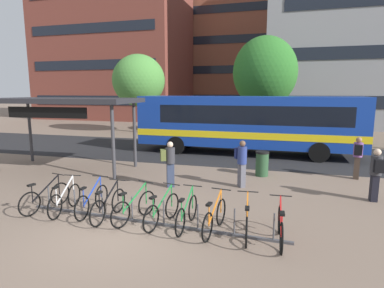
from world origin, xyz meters
The scene contains 24 objects.
ground centered at (0.00, 0.00, 0.00)m, with size 200.00×200.00×0.00m, color #7A6656.
bus_lane_asphalt centered at (0.00, 10.98, 0.00)m, with size 80.00×7.20×0.01m, color #232326.
city_bus centered at (1.91, 10.98, 1.78)m, with size 12.05×2.69×3.20m.
bike_rack centered at (0.52, 0.71, 0.09)m, with size 7.40×0.44×0.70m.
parked_bicycle_black_0 centered at (-2.76, 0.78, 0.38)m, with size 0.56×1.69×0.99m.
parked_bicycle_white_1 centered at (-2.09, 0.78, 0.38)m, with size 0.52×1.72×0.99m.
parked_bicycle_blue_2 centered at (-1.28, 0.91, 0.38)m, with size 0.52×1.72×0.99m.
parked_bicycle_black_3 centered at (-0.63, 0.70, 0.38)m, with size 0.52×1.72×0.99m.
parked_bicycle_green_4 centered at (0.11, 0.76, 0.38)m, with size 0.66×1.66×0.99m.
parked_bicycle_green_5 centered at (0.91, 0.74, 0.38)m, with size 0.55×1.70×0.99m.
parked_bicycle_green_6 centered at (1.59, 0.74, 0.38)m, with size 0.52×1.72×0.99m.
parked_bicycle_orange_7 centered at (2.33, 0.65, 0.38)m, with size 0.52×1.71×0.99m.
parked_bicycle_orange_8 centered at (3.12, 0.63, 0.38)m, with size 0.52×1.72×0.99m.
parked_bicycle_red_9 centered at (3.90, 0.53, 0.38)m, with size 0.52×1.72×0.99m.
transit_shelter centered at (-5.36, 5.25, 2.97)m, with size 6.51×3.28×3.18m.
commuter_olive_pack_0 centered at (-0.03, 3.94, 0.97)m, with size 0.60×0.52×1.68m.
commuter_navy_pack_1 centered at (2.49, 4.68, 0.99)m, with size 0.56×0.60×1.72m.
commuter_black_pack_2 centered at (6.75, 4.25, 0.98)m, with size 0.36×0.54×1.70m.
commuter_black_pack_3 centered at (6.79, 6.95, 0.98)m, with size 0.40×0.57×1.69m.
trash_bin centered at (3.13, 6.45, 0.52)m, with size 0.55×0.55×1.03m.
street_tree_0 centered at (-7.82, 18.11, 4.37)m, with size 4.37×4.37×6.53m.
street_tree_2 centered at (2.50, 18.00, 4.87)m, with size 4.73×4.73×7.51m.
building_left_wing centered at (-17.45, 31.85, 10.13)m, with size 17.95×11.36×20.25m.
building_centre_block centered at (-2.40, 44.11, 8.10)m, with size 14.24×12.18×16.21m.
Camera 1 is at (3.79, -6.58, 3.47)m, focal length 29.49 mm.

